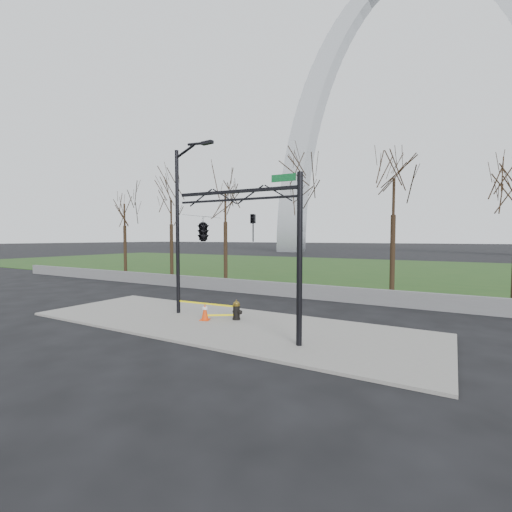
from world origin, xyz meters
The scene contains 11 objects.
ground centered at (0.00, 0.00, 0.00)m, with size 500.00×500.00×0.00m, color black.
sidewalk centered at (0.00, 0.00, 0.05)m, with size 18.00×6.00×0.10m, color slate.
grass_strip centered at (0.00, 30.00, 0.03)m, with size 120.00×40.00×0.06m, color #1E4017.
guardrail centered at (0.00, 8.00, 0.45)m, with size 60.00×0.30×0.90m, color #59595B.
gateway_arch centered at (0.00, 75.00, 32.50)m, with size 66.00×6.00×65.00m, color silver, non-canonical shape.
tree_row centered at (5.30, 12.00, 4.43)m, with size 56.61×4.00×8.87m.
fire_hydrant centered at (0.37, 0.77, 0.51)m, with size 0.56×0.36×0.89m.
traffic_cone centered at (-0.82, -0.01, 0.49)m, with size 0.51×0.51×0.78m.
street_light centered at (-2.68, 0.54, 4.69)m, with size 2.39×0.42×8.21m.
traffic_signal_mast centered at (1.04, -1.44, 4.15)m, with size 5.10×2.50×6.00m.
caution_tape centered at (-0.96, 0.58, 0.57)m, with size 3.27×0.79×0.45m.
Camera 1 is at (8.83, -12.26, 3.79)m, focal length 24.40 mm.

